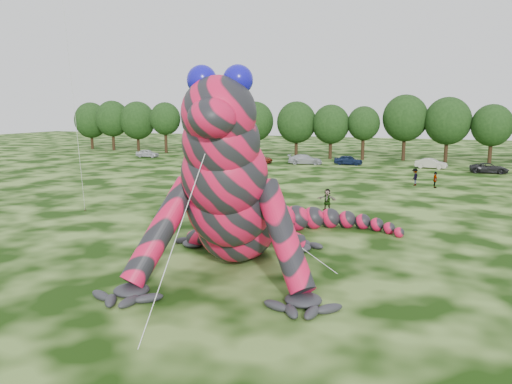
{
  "coord_description": "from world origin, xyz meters",
  "views": [
    {
      "loc": [
        13.89,
        -24.89,
        8.41
      ],
      "look_at": [
        4.58,
        -0.59,
        4.0
      ],
      "focal_mm": 35.0,
      "sensor_mm": 36.0,
      "label": 1
    }
  ],
  "objects_px": {
    "tree_11": "(447,130)",
    "car_5": "(431,164)",
    "tree_10": "(405,128)",
    "spectator_0": "(248,179)",
    "tree_1": "(113,126)",
    "spectator_5": "(327,200)",
    "inflatable_gecko": "(240,167)",
    "car_1": "(196,156)",
    "tree_3": "(166,128)",
    "tree_12": "(491,134)",
    "tree_9": "(363,133)",
    "car_6": "(489,168)",
    "tree_7": "(296,130)",
    "tree_8": "(331,132)",
    "spectator_4": "(209,166)",
    "tree_5": "(230,127)",
    "car_0": "(147,153)",
    "car_3": "(305,159)",
    "tree_0": "(91,126)",
    "tree_4": "(198,129)",
    "car_2": "(257,159)",
    "tree_6": "(255,129)",
    "car_4": "(348,160)",
    "tree_2": "(138,126)",
    "spectator_2": "(415,177)",
    "spectator_3": "(435,180)"
  },
  "relations": [
    {
      "from": "tree_3",
      "to": "tree_8",
      "type": "bearing_deg",
      "value": -0.15
    },
    {
      "from": "tree_1",
      "to": "spectator_5",
      "type": "height_order",
      "value": "tree_1"
    },
    {
      "from": "car_3",
      "to": "tree_0",
      "type": "bearing_deg",
      "value": 65.41
    },
    {
      "from": "tree_8",
      "to": "spectator_4",
      "type": "height_order",
      "value": "tree_8"
    },
    {
      "from": "tree_7",
      "to": "car_4",
      "type": "xyz_separation_m",
      "value": [
        10.4,
        -7.74,
        -4.03
      ]
    },
    {
      "from": "tree_9",
      "to": "car_6",
      "type": "xyz_separation_m",
      "value": [
        18.11,
        -11.29,
        -3.68
      ]
    },
    {
      "from": "car_1",
      "to": "spectator_2",
      "type": "relative_size",
      "value": 2.05
    },
    {
      "from": "tree_0",
      "to": "car_4",
      "type": "xyz_separation_m",
      "value": [
        54.88,
        -10.17,
        -4.04
      ]
    },
    {
      "from": "tree_8",
      "to": "tree_12",
      "type": "distance_m",
      "value": 24.24
    },
    {
      "from": "tree_4",
      "to": "spectator_5",
      "type": "relative_size",
      "value": 5.02
    },
    {
      "from": "tree_12",
      "to": "car_5",
      "type": "height_order",
      "value": "tree_12"
    },
    {
      "from": "tree_4",
      "to": "inflatable_gecko",
      "type": "bearing_deg",
      "value": -60.56
    },
    {
      "from": "tree_2",
      "to": "tree_10",
      "type": "bearing_deg",
      "value": -0.21
    },
    {
      "from": "inflatable_gecko",
      "to": "tree_6",
      "type": "distance_m",
      "value": 60.0
    },
    {
      "from": "car_3",
      "to": "spectator_0",
      "type": "bearing_deg",
      "value": 168.58
    },
    {
      "from": "tree_8",
      "to": "spectator_2",
      "type": "bearing_deg",
      "value": -59.29
    },
    {
      "from": "car_0",
      "to": "car_6",
      "type": "bearing_deg",
      "value": -96.93
    },
    {
      "from": "car_6",
      "to": "spectator_3",
      "type": "xyz_separation_m",
      "value": [
        -6.24,
        -15.36,
        0.2
      ]
    },
    {
      "from": "inflatable_gecko",
      "to": "car_6",
      "type": "bearing_deg",
      "value": 58.34
    },
    {
      "from": "inflatable_gecko",
      "to": "car_2",
      "type": "xyz_separation_m",
      "value": [
        -16.44,
        45.95,
        -4.48
      ]
    },
    {
      "from": "tree_0",
      "to": "car_4",
      "type": "bearing_deg",
      "value": -10.5
    },
    {
      "from": "car_6",
      "to": "spectator_4",
      "type": "bearing_deg",
      "value": 109.85
    },
    {
      "from": "tree_4",
      "to": "spectator_4",
      "type": "bearing_deg",
      "value": -60.13
    },
    {
      "from": "tree_1",
      "to": "car_4",
      "type": "bearing_deg",
      "value": -10.47
    },
    {
      "from": "tree_10",
      "to": "spectator_0",
      "type": "relative_size",
      "value": 6.67
    },
    {
      "from": "car_5",
      "to": "car_4",
      "type": "bearing_deg",
      "value": 97.88
    },
    {
      "from": "tree_5",
      "to": "car_2",
      "type": "height_order",
      "value": "tree_5"
    },
    {
      "from": "inflatable_gecko",
      "to": "tree_7",
      "type": "xyz_separation_m",
      "value": [
        -13.35,
        56.39,
        -0.42
      ]
    },
    {
      "from": "tree_3",
      "to": "tree_8",
      "type": "xyz_separation_m",
      "value": [
        31.5,
        -0.08,
        -0.25
      ]
    },
    {
      "from": "spectator_0",
      "to": "spectator_2",
      "type": "bearing_deg",
      "value": 11.53
    },
    {
      "from": "car_1",
      "to": "car_5",
      "type": "height_order",
      "value": "car_5"
    },
    {
      "from": "spectator_4",
      "to": "car_1",
      "type": "bearing_deg",
      "value": 106.42
    },
    {
      "from": "tree_7",
      "to": "spectator_0",
      "type": "xyz_separation_m",
      "value": [
        3.99,
        -31.91,
        -3.95
      ]
    },
    {
      "from": "inflatable_gecko",
      "to": "car_1",
      "type": "distance_m",
      "value": 54.18
    },
    {
      "from": "tree_0",
      "to": "tree_12",
      "type": "distance_m",
      "value": 74.59
    },
    {
      "from": "car_1",
      "to": "tree_5",
      "type": "bearing_deg",
      "value": 5.23
    },
    {
      "from": "tree_11",
      "to": "inflatable_gecko",
      "type": "bearing_deg",
      "value": -100.32
    },
    {
      "from": "tree_5",
      "to": "tree_2",
      "type": "bearing_deg",
      "value": 179.06
    },
    {
      "from": "tree_5",
      "to": "car_0",
      "type": "bearing_deg",
      "value": -137.35
    },
    {
      "from": "tree_9",
      "to": "tree_12",
      "type": "xyz_separation_m",
      "value": [
        18.95,
        0.39,
        0.15
      ]
    },
    {
      "from": "tree_12",
      "to": "car_2",
      "type": "xyz_separation_m",
      "value": [
        -33.19,
        -11.37,
        -3.81
      ]
    },
    {
      "from": "tree_7",
      "to": "car_1",
      "type": "xyz_separation_m",
      "value": [
        -14.01,
        -9.84,
        -4.1
      ]
    },
    {
      "from": "tree_1",
      "to": "car_5",
      "type": "relative_size",
      "value": 2.31
    },
    {
      "from": "spectator_3",
      "to": "car_6",
      "type": "bearing_deg",
      "value": -29.52
    },
    {
      "from": "tree_11",
      "to": "car_5",
      "type": "bearing_deg",
      "value": -100.75
    },
    {
      "from": "tree_11",
      "to": "car_1",
      "type": "height_order",
      "value": "tree_11"
    },
    {
      "from": "tree_1",
      "to": "spectator_5",
      "type": "xyz_separation_m",
      "value": [
        53.25,
        -42.98,
        -4.0
      ]
    },
    {
      "from": "tree_3",
      "to": "car_0",
      "type": "height_order",
      "value": "tree_3"
    },
    {
      "from": "tree_3",
      "to": "tree_12",
      "type": "distance_m",
      "value": 55.73
    },
    {
      "from": "tree_11",
      "to": "spectator_5",
      "type": "relative_size",
      "value": 5.58
    }
  ]
}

